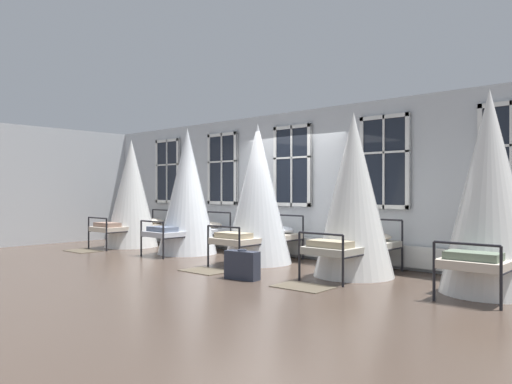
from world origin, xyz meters
name	(u,v)px	position (x,y,z in m)	size (l,w,h in m)	color
ground	(254,263)	(0.00, 0.00, 0.00)	(23.20, 23.20, 0.00)	#4C3D33
back_wall_with_windows	(295,184)	(0.00, 1.25, 1.50)	(12.60, 0.10, 3.01)	silver
end_wall_left	(32,185)	(-6.30, -1.48, 1.50)	(0.10, 6.35, 3.01)	silver
window_bank	(292,209)	(0.00, 1.13, 0.99)	(9.29, 0.10, 2.65)	black
cot_first	(131,195)	(-4.17, 0.04, 1.27)	(1.30, 1.90, 2.63)	black
cot_second	(187,193)	(-2.10, 0.11, 1.33)	(1.30, 1.90, 2.74)	black
cot_third	(258,195)	(0.00, 0.09, 1.29)	(1.30, 1.91, 2.66)	black
cot_fourth	(354,196)	(2.11, 0.08, 1.28)	(1.30, 1.90, 2.64)	black
cot_fifth	(490,194)	(4.18, 0.11, 1.33)	(1.30, 1.91, 2.74)	black
rug_first	(83,251)	(-4.17, -1.24, 0.01)	(0.80, 0.56, 0.01)	brown
rug_third	(205,271)	(0.00, -1.24, 0.01)	(0.80, 0.56, 0.01)	brown
rug_fourth	(303,287)	(2.08, -1.24, 0.01)	(0.80, 0.56, 0.01)	brown
suitcase_dark	(242,265)	(1.01, -1.38, 0.22)	(0.58, 0.28, 0.47)	#2D3342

